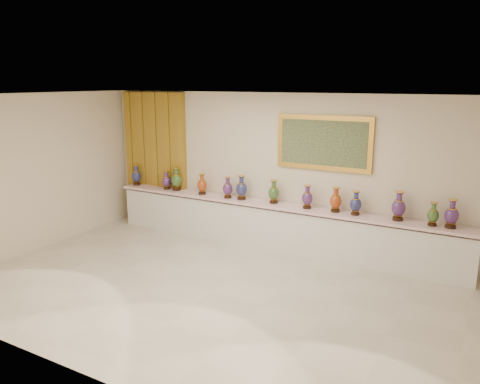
{
  "coord_description": "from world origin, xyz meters",
  "views": [
    {
      "loc": [
        3.65,
        -5.7,
        3.22
      ],
      "look_at": [
        -0.45,
        1.7,
        1.2
      ],
      "focal_mm": 35.0,
      "sensor_mm": 36.0,
      "label": 1
    }
  ],
  "objects_px": {
    "vase_0": "(136,176)",
    "vase_1": "(167,181)",
    "counter": "(274,226)",
    "vase_2": "(176,180)"
  },
  "relations": [
    {
      "from": "vase_0",
      "to": "counter",
      "type": "bearing_deg",
      "value": 0.33
    },
    {
      "from": "vase_0",
      "to": "vase_1",
      "type": "distance_m",
      "value": 0.86
    },
    {
      "from": "vase_0",
      "to": "vase_1",
      "type": "height_order",
      "value": "vase_0"
    },
    {
      "from": "vase_1",
      "to": "vase_2",
      "type": "relative_size",
      "value": 0.8
    },
    {
      "from": "counter",
      "to": "vase_1",
      "type": "relative_size",
      "value": 18.14
    },
    {
      "from": "counter",
      "to": "vase_0",
      "type": "height_order",
      "value": "vase_0"
    },
    {
      "from": "counter",
      "to": "vase_1",
      "type": "bearing_deg",
      "value": -179.45
    },
    {
      "from": "counter",
      "to": "vase_2",
      "type": "xyz_separation_m",
      "value": [
        -2.34,
        -0.0,
        0.69
      ]
    },
    {
      "from": "counter",
      "to": "vase_0",
      "type": "bearing_deg",
      "value": -179.67
    },
    {
      "from": "counter",
      "to": "vase_0",
      "type": "relative_size",
      "value": 15.77
    }
  ]
}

